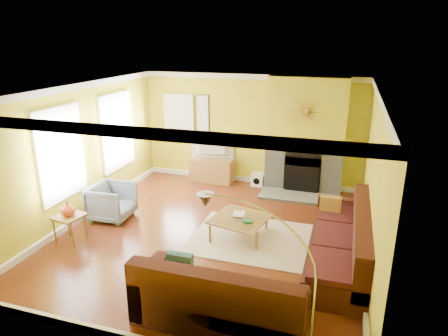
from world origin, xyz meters
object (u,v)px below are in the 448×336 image
(media_console, at_px, (212,170))
(arc_lamp, at_px, (263,288))
(armchair, at_px, (112,202))
(side_table, at_px, (70,229))
(coffee_table, at_px, (239,227))
(sectional_sofa, at_px, (271,242))

(media_console, height_order, arc_lamp, arc_lamp)
(armchair, relative_size, side_table, 1.57)
(coffee_table, xyz_separation_m, armchair, (-2.67, -0.05, 0.18))
(media_console, relative_size, arc_lamp, 0.55)
(media_console, xyz_separation_m, armchair, (-1.21, -2.73, 0.07))
(sectional_sofa, distance_m, media_console, 4.18)
(sectional_sofa, distance_m, coffee_table, 1.18)
(armchair, xyz_separation_m, side_table, (-0.18, -1.07, -0.11))
(armchair, bearing_deg, arc_lamp, -129.93)
(sectional_sofa, xyz_separation_m, armchair, (-3.42, 0.81, -0.08))
(side_table, relative_size, arc_lamp, 0.26)
(coffee_table, relative_size, side_table, 1.84)
(media_console, bearing_deg, arc_lamp, -65.76)
(media_console, xyz_separation_m, arc_lamp, (2.50, -5.54, 0.70))
(media_console, distance_m, side_table, 4.04)
(coffee_table, bearing_deg, media_console, 118.67)
(side_table, bearing_deg, armchair, 80.18)
(sectional_sofa, height_order, coffee_table, sectional_sofa)
(armchair, bearing_deg, sectional_sofa, -105.98)
(sectional_sofa, height_order, media_console, sectional_sofa)
(arc_lamp, bearing_deg, sectional_sofa, 97.88)
(armchair, height_order, side_table, armchair)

